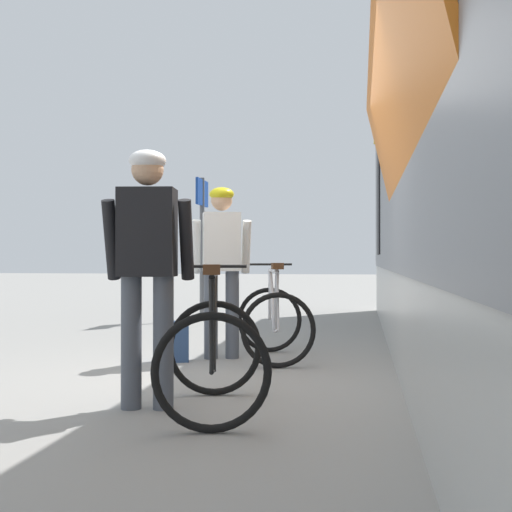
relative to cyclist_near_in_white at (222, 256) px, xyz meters
The scene contains 7 objects.
ground_plane 1.81m from the cyclist_near_in_white, 70.80° to the right, with size 80.00×80.00×0.00m, color gray.
cyclist_near_in_white is the anchor object (origin of this frame).
cyclist_far_in_dark 2.20m from the cyclist_near_in_white, 90.57° to the right, with size 0.64×0.36×1.76m.
bicycle_near_silver 0.85m from the cyclist_near_in_white, ahead, with size 0.93×1.20×0.99m.
bicycle_far_black 2.36m from the cyclist_near_in_white, 78.72° to the right, with size 0.92×1.20×0.99m.
backpack_on_platform 0.99m from the cyclist_near_in_white, 146.99° to the right, with size 0.28×0.18×0.40m, color navy.
platform_sign_post 4.15m from the cyclist_near_in_white, 107.30° to the left, with size 0.08×0.70×2.40m.
Camera 1 is at (0.93, -4.88, 1.01)m, focal length 43.74 mm.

